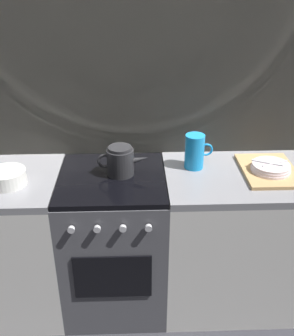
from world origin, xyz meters
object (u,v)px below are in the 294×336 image
(stove_unit, at_px, (115,242))
(dish_pile, at_px, (270,169))
(kettle, at_px, (120,161))
(pitcher, at_px, (195,151))
(mixing_bowl, at_px, (7,177))

(stove_unit, height_order, dish_pile, dish_pile)
(kettle, bearing_deg, dish_pile, -1.22)
(kettle, relative_size, dish_pile, 0.71)
(stove_unit, xyz_separation_m, pitcher, (0.47, 0.10, 0.55))
(kettle, xyz_separation_m, mixing_bowl, (-0.60, -0.09, -0.04))
(stove_unit, distance_m, kettle, 0.54)
(pitcher, bearing_deg, mixing_bowl, -171.25)
(stove_unit, xyz_separation_m, dish_pile, (0.88, 0.01, 0.47))
(mixing_bowl, height_order, dish_pile, mixing_bowl)
(mixing_bowl, relative_size, dish_pile, 0.50)
(mixing_bowl, distance_m, pitcher, 1.03)
(pitcher, height_order, dish_pile, pitcher)
(mixing_bowl, bearing_deg, kettle, 8.62)
(mixing_bowl, bearing_deg, stove_unit, 6.23)
(stove_unit, distance_m, dish_pile, 1.00)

